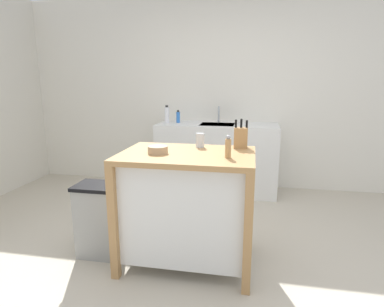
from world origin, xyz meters
name	(u,v)px	position (x,y,z in m)	size (l,w,h in m)	color
ground_plane	(201,268)	(0.00, 0.00, 0.00)	(6.80, 6.80, 0.00)	#BCB29E
wall_back	(227,94)	(0.00, 2.24, 1.30)	(5.80, 0.10, 2.60)	silver
kitchen_island	(187,202)	(-0.13, 0.09, 0.52)	(1.04, 0.72, 0.92)	#AD7F4C
knife_block	(241,137)	(0.27, 0.35, 1.01)	(0.11, 0.09, 0.24)	#AD7F4C
bowl_stoneware_deep	(158,149)	(-0.35, 0.03, 0.95)	(0.15, 0.15, 0.06)	tan
drinking_cup	(200,140)	(-0.07, 0.32, 0.98)	(0.07, 0.07, 0.12)	silver
pepper_grinder	(228,147)	(0.19, -0.01, 1.00)	(0.04, 0.04, 0.17)	tan
trash_bin	(99,220)	(-0.89, 0.06, 0.32)	(0.36, 0.28, 0.63)	gray
sink_counter	(217,158)	(-0.09, 1.89, 0.46)	(1.58, 0.60, 0.92)	silver
sink_faucet	(219,115)	(-0.09, 2.03, 1.03)	(0.02, 0.02, 0.22)	#B7BCC1
bottle_spray_cleaner	(167,115)	(-0.78, 1.89, 1.03)	(0.06, 0.06, 0.23)	white
bottle_hand_soap	(178,117)	(-0.63, 1.93, 1.00)	(0.05, 0.05, 0.17)	blue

